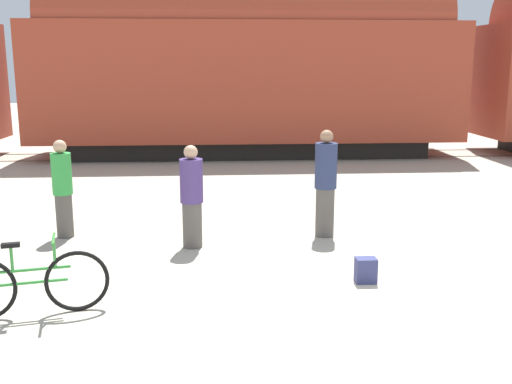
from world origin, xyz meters
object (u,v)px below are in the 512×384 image
object	(u,v)px
freight_train	(247,63)
person_in_green	(63,189)
person_in_navy	(326,184)
backpack	(366,270)
person_in_purple	(192,197)
bicycle_green	(31,284)

from	to	relation	value
freight_train	person_in_green	world-z (taller)	freight_train
person_in_navy	backpack	bearing A→B (deg)	-157.10
person_in_purple	person_in_navy	world-z (taller)	person_in_navy
backpack	bicycle_green	bearing A→B (deg)	-168.92
freight_train	person_in_purple	world-z (taller)	freight_train
freight_train	backpack	distance (m)	11.95
person_in_navy	backpack	distance (m)	2.38
freight_train	backpack	xyz separation A→B (m)	(0.98, -11.58, -2.75)
person_in_green	backpack	world-z (taller)	person_in_green
freight_train	person_in_green	bearing A→B (deg)	-111.58
person_in_purple	backpack	size ratio (longest dim) A/B	4.86
person_in_purple	person_in_green	distance (m)	2.31
person_in_green	bicycle_green	bearing A→B (deg)	-155.47
person_in_purple	backpack	bearing A→B (deg)	-52.49
person_in_navy	person_in_green	bearing A→B (deg)	105.96
bicycle_green	backpack	size ratio (longest dim) A/B	5.15
person_in_green	backpack	distance (m)	5.26
person_in_purple	person_in_navy	xyz separation A→B (m)	(2.24, 0.49, 0.09)
bicycle_green	person_in_green	distance (m)	3.37
bicycle_green	backpack	world-z (taller)	bicycle_green
person_in_green	backpack	bearing A→B (deg)	-101.22
person_in_navy	backpack	world-z (taller)	person_in_navy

